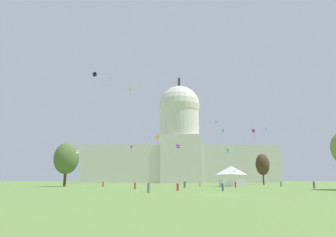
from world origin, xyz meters
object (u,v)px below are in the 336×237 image
object	(u,v)px
kite_blue_mid	(266,129)
kite_black_mid	(95,74)
tree_west_far	(66,158)
kite_violet_low_b	(132,147)
capitol_building	(180,149)
kite_white_mid	(162,140)
person_red_deep_crowd	(236,185)
kite_white_low	(77,152)
kite_lime_mid	(151,140)
person_red_front_right	(103,184)
person_purple_aisle_center	(314,185)
person_grey_near_tent	(149,188)
kite_violet_low	(178,146)
person_red_mid_right	(135,186)
kite_gold_low	(260,165)
person_denim_front_center	(184,185)
event_tent	(231,176)
person_denim_back_left	(223,187)
person_teal_mid_left	(281,184)
person_red_edge_east	(178,187)
kite_pink_high	(111,79)
person_tan_back_center	(200,184)
kite_orange_low	(157,138)
kite_red_mid	(238,148)
kite_yellow_high	(130,90)
kite_magenta_low	(254,131)
tree_east_far	(263,165)
kite_turquoise_mid	(216,122)
kite_green_mid	(223,132)
person_purple_front_left	(185,184)

from	to	relation	value
kite_blue_mid	kite_black_mid	xyz separation A→B (m)	(-62.12, -56.71, 3.22)
tree_west_far	kite_violet_low_b	bearing A→B (deg)	67.64
capitol_building	kite_white_mid	bearing A→B (deg)	-109.10
person_red_deep_crowd	kite_white_low	size ratio (longest dim) A/B	0.71
capitol_building	kite_lime_mid	distance (m)	71.49
person_red_front_right	kite_black_mid	xyz separation A→B (m)	(0.39, -17.95, 26.45)
tree_west_far	person_purple_aisle_center	xyz separation A→B (m)	(64.70, -19.60, -7.53)
person_purple_aisle_center	kite_white_mid	bearing A→B (deg)	94.57
person_grey_near_tent	kite_violet_low	bearing A→B (deg)	-143.49
person_red_front_right	person_red_mid_right	world-z (taller)	person_red_front_right
kite_violet_low	kite_gold_low	bearing A→B (deg)	-179.83
kite_blue_mid	person_red_mid_right	bearing A→B (deg)	-117.44
person_denim_front_center	kite_violet_low_b	bearing A→B (deg)	61.27
event_tent	person_denim_back_left	xyz separation A→B (m)	(-10.02, -35.40, -2.48)
person_teal_mid_left	kite_black_mid	distance (m)	60.81
person_red_edge_east	kite_pink_high	size ratio (longest dim) A/B	0.37
person_tan_back_center	kite_black_mid	world-z (taller)	kite_black_mid
kite_orange_low	kite_red_mid	world-z (taller)	kite_red_mid
kite_yellow_high	kite_magenta_low	size ratio (longest dim) A/B	0.35
tree_west_far	person_grey_near_tent	world-z (taller)	tree_west_far
tree_east_far	kite_violet_low_b	world-z (taller)	kite_violet_low_b
kite_blue_mid	kite_black_mid	distance (m)	84.17
tree_east_far	kite_lime_mid	distance (m)	47.58
person_denim_back_left	person_red_deep_crowd	xyz separation A→B (m)	(7.92, 22.51, 0.05)
kite_turquoise_mid	kite_violet_low_b	xyz separation A→B (m)	(-40.77, -16.16, -14.36)
kite_red_mid	kite_black_mid	world-z (taller)	kite_black_mid
person_purple_aisle_center	kite_yellow_high	size ratio (longest dim) A/B	1.57
person_teal_mid_left	kite_lime_mid	xyz separation A→B (m)	(-40.06, 38.69, 18.17)
kite_green_mid	person_purple_aisle_center	bearing A→B (deg)	4.47
kite_green_mid	person_red_mid_right	bearing A→B (deg)	-37.20
person_denim_front_center	kite_magenta_low	distance (m)	29.08
capitol_building	person_denim_front_center	world-z (taller)	capitol_building
person_denim_back_left	kite_violet_low	size ratio (longest dim) A/B	0.36
kite_lime_mid	person_denim_front_center	bearing A→B (deg)	168.04
person_red_edge_east	kite_turquoise_mid	world-z (taller)	kite_turquoise_mid
person_red_mid_right	kite_black_mid	distance (m)	28.62
kite_magenta_low	kite_orange_low	distance (m)	32.01
person_red_edge_east	person_purple_front_left	xyz separation A→B (m)	(3.74, 31.38, 0.12)
person_red_edge_east	kite_white_low	world-z (taller)	kite_white_low
kite_magenta_low	kite_violet_low_b	xyz separation A→B (m)	(-40.72, 42.10, 0.13)
tree_east_far	kite_violet_low_b	distance (m)	55.41
person_teal_mid_left	person_tan_back_center	bearing A→B (deg)	-60.72
kite_white_low	person_teal_mid_left	bearing A→B (deg)	151.22
person_red_edge_east	kite_magenta_low	bearing A→B (deg)	-177.62
tree_east_far	kite_green_mid	bearing A→B (deg)	170.43
event_tent	person_red_edge_east	xyz separation A→B (m)	(-17.89, -34.12, -2.48)
kite_red_mid	kite_violet_low_b	bearing A→B (deg)	177.08
person_purple_front_left	kite_orange_low	bearing A→B (deg)	-163.74
person_red_deep_crowd	kite_turquoise_mid	world-z (taller)	kite_turquoise_mid
tree_west_far	person_purple_aisle_center	size ratio (longest dim) A/B	7.71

